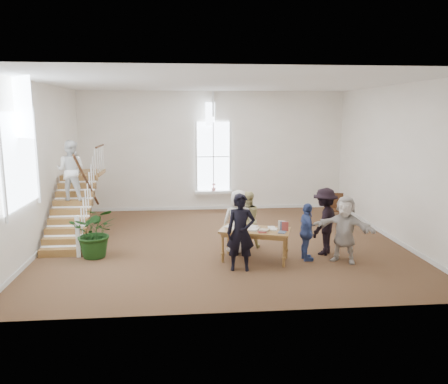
{
  "coord_description": "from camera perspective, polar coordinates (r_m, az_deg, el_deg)",
  "views": [
    {
      "loc": [
        -1.08,
        -12.1,
        3.68
      ],
      "look_at": [
        0.05,
        0.4,
        1.41
      ],
      "focal_mm": 35.0,
      "sensor_mm": 36.0,
      "label": 1
    }
  ],
  "objects": [
    {
      "name": "woman_cluster_a",
      "position": [
        11.22,
        10.75,
        -5.15
      ],
      "size": [
        0.36,
        0.86,
        1.47
      ],
      "primitive_type": "imported",
      "rotation": [
        0.0,
        0.0,
        1.58
      ],
      "color": "#364883",
      "rests_on": "ground"
    },
    {
      "name": "woman_cluster_b",
      "position": [
        11.78,
        13.0,
        -3.75
      ],
      "size": [
        1.23,
        1.3,
        1.77
      ],
      "primitive_type": "imported",
      "rotation": [
        0.0,
        0.0,
        4.03
      ],
      "color": "black",
      "rests_on": "ground"
    },
    {
      "name": "staircase",
      "position": [
        13.42,
        -19.15,
        0.85
      ],
      "size": [
        1.1,
        4.1,
        2.92
      ],
      "color": "brown",
      "rests_on": "ground"
    },
    {
      "name": "police_officer",
      "position": [
        10.3,
        2.19,
        -5.29
      ],
      "size": [
        0.71,
        0.5,
        1.84
      ],
      "primitive_type": "imported",
      "rotation": [
        0.0,
        0.0,
        -0.1
      ],
      "color": "black",
      "rests_on": "ground"
    },
    {
      "name": "library_table",
      "position": [
        11.04,
        4.04,
        -5.32
      ],
      "size": [
        1.91,
        1.36,
        0.87
      ],
      "rotation": [
        0.0,
        0.0,
        -0.32
      ],
      "color": "brown",
      "rests_on": "ground"
    },
    {
      "name": "elderly_woman",
      "position": [
        11.53,
        1.89,
        -3.93
      ],
      "size": [
        0.91,
        0.66,
        1.71
      ],
      "primitive_type": "imported",
      "rotation": [
        0.0,
        0.0,
        2.99
      ],
      "color": "silver",
      "rests_on": "ground"
    },
    {
      "name": "side_chair",
      "position": [
        15.23,
        14.52,
        -1.86
      ],
      "size": [
        0.51,
        0.51,
        1.02
      ],
      "rotation": [
        0.0,
        0.0,
        -0.16
      ],
      "color": "#3D1D10",
      "rests_on": "ground"
    },
    {
      "name": "person_yellow",
      "position": [
        12.07,
        3.02,
        -3.62
      ],
      "size": [
        0.82,
        0.66,
        1.58
      ],
      "primitive_type": "imported",
      "rotation": [
        0.0,
        0.0,
        3.23
      ],
      "color": "#CEC281",
      "rests_on": "ground"
    },
    {
      "name": "floor_plant",
      "position": [
        11.75,
        -16.41,
        -5.03
      ],
      "size": [
        1.2,
        1.04,
        1.33
      ],
      "primitive_type": "imported",
      "rotation": [
        0.0,
        0.0,
        -0.0
      ],
      "color": "#153711",
      "rests_on": "ground"
    },
    {
      "name": "ground",
      "position": [
        12.69,
        -0.04,
        -6.6
      ],
      "size": [
        10.0,
        10.0,
        0.0
      ],
      "primitive_type": "plane",
      "color": "#4B2C1D",
      "rests_on": "ground"
    },
    {
      "name": "room_shell",
      "position": [
        16.85,
        -1.37,
        -0.97
      ],
      "size": [
        10.49,
        10.0,
        10.0
      ],
      "color": "silver",
      "rests_on": "ground"
    },
    {
      "name": "woman_cluster_c",
      "position": [
        11.29,
        15.46,
        -4.69
      ],
      "size": [
        1.57,
        1.27,
        1.68
      ],
      "primitive_type": "imported",
      "rotation": [
        0.0,
        0.0,
        5.7
      ],
      "color": "beige",
      "rests_on": "ground"
    }
  ]
}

